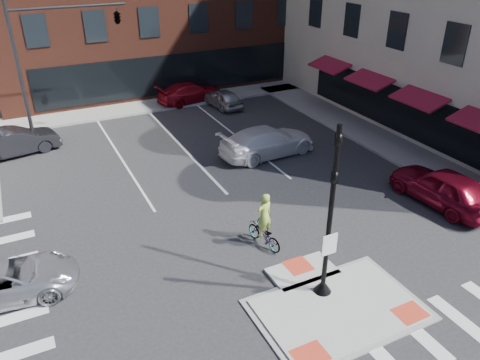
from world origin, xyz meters
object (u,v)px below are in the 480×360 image
silver_suv (5,280)px  red_sedan (443,187)px  bg_car_silver (222,98)px  bg_car_red (191,93)px  bg_car_dark (15,142)px  white_pickup (267,141)px  cyclist (264,228)px

silver_suv → red_sedan: (17.76, -1.99, 0.19)m
bg_car_silver → bg_car_red: size_ratio=0.77×
bg_car_dark → bg_car_red: 12.63m
red_sedan → bg_car_silver: size_ratio=1.32×
bg_car_red → white_pickup: bearing=174.6°
white_pickup → bg_car_dark: 13.80m
white_pickup → bg_car_silver: size_ratio=1.46×
silver_suv → white_pickup: size_ratio=0.85×
white_pickup → bg_car_red: 10.43m
silver_suv → cyclist: bearing=-91.2°
silver_suv → bg_car_silver: size_ratio=1.24×
silver_suv → bg_car_red: bg_car_red is taller
silver_suv → bg_car_dark: 12.26m
red_sedan → white_pickup: bearing=-65.0°
silver_suv → white_pickup: 14.68m
bg_car_dark → cyclist: size_ratio=2.01×
bg_car_dark → bg_car_red: size_ratio=0.94×
white_pickup → bg_car_red: (-0.47, 10.41, -0.08)m
bg_car_dark → bg_car_silver: bg_car_dark is taller
silver_suv → cyclist: cyclist is taller
silver_suv → bg_car_dark: (1.00, 12.22, 0.11)m
white_pickup → bg_car_silver: (1.14, 8.46, -0.15)m
red_sedan → silver_suv: bearing=-10.0°
white_pickup → cyclist: 8.49m
bg_car_dark → silver_suv: bearing=163.9°
red_sedan → bg_car_red: (-4.87, 18.49, -0.13)m
bg_car_dark → bg_car_red: (11.89, 4.28, -0.05)m
white_pickup → bg_car_silver: white_pickup is taller
silver_suv → cyclist: 9.17m
bg_car_dark → white_pickup: bearing=-127.8°
silver_suv → cyclist: (9.08, -1.26, 0.12)m
bg_car_red → cyclist: size_ratio=2.14×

